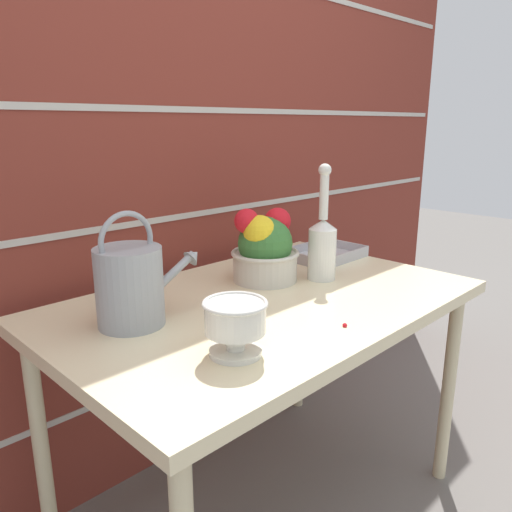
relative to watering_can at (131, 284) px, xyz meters
The scene contains 9 objects.
ground_plane 0.93m from the watering_can, 15.23° to the right, with size 12.00×12.00×0.00m, color slate.
brick_wall 0.60m from the watering_can, 45.34° to the left, with size 3.60×0.08×2.20m.
patio_table 0.43m from the watering_can, 15.23° to the right, with size 1.25×0.79×0.74m.
watering_can is the anchor object (origin of this frame).
crystal_pedestal_bowl 0.32m from the watering_can, 77.83° to the right, with size 0.14×0.14×0.13m.
flower_planter 0.50m from the watering_can, ahead, with size 0.22×0.22×0.24m.
glass_decanter 0.65m from the watering_can, ahead, with size 0.09×0.09×0.38m.
wire_tray 0.87m from the watering_can, ahead, with size 0.28×0.21×0.04m.
fallen_petal 0.55m from the watering_can, 46.99° to the right, with size 0.01×0.01×0.01m.
Camera 1 is at (-1.00, -0.96, 1.24)m, focal length 35.00 mm.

